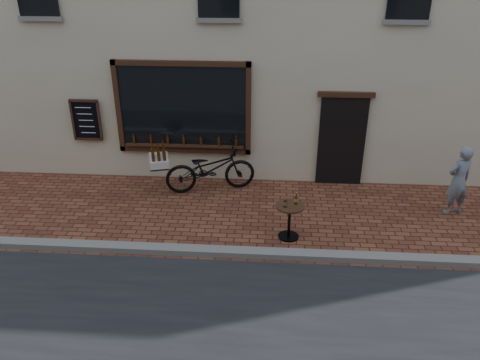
{
  "coord_description": "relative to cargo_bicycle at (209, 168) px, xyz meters",
  "views": [
    {
      "loc": [
        0.21,
        -7.14,
        5.21
      ],
      "look_at": [
        -0.38,
        1.2,
        1.1
      ],
      "focal_mm": 35.0,
      "sensor_mm": 36.0,
      "label": 1
    }
  ],
  "objects": [
    {
      "name": "pedestrian",
      "position": [
        5.49,
        -0.71,
        0.22
      ],
      "size": [
        0.67,
        0.57,
        1.58
      ],
      "primitive_type": "imported",
      "rotation": [
        0.0,
        0.0,
        3.53
      ],
      "color": "slate",
      "rests_on": "ground"
    },
    {
      "name": "bistro_table",
      "position": [
        1.87,
        -1.95,
        -0.05
      ],
      "size": [
        0.57,
        0.57,
        0.98
      ],
      "color": "black",
      "rests_on": "ground"
    },
    {
      "name": "kerb",
      "position": [
        1.24,
        -2.64,
        -0.51
      ],
      "size": [
        90.0,
        0.25,
        0.12
      ],
      "primitive_type": "cube",
      "color": "slate",
      "rests_on": "ground"
    },
    {
      "name": "cargo_bicycle",
      "position": [
        0.0,
        0.0,
        0.0
      ],
      "size": [
        2.56,
        1.33,
        1.2
      ],
      "rotation": [
        0.0,
        0.0,
        1.85
      ],
      "color": "black",
      "rests_on": "ground"
    },
    {
      "name": "ground",
      "position": [
        1.24,
        -2.84,
        -0.57
      ],
      "size": [
        90.0,
        90.0,
        0.0
      ],
      "primitive_type": "plane",
      "color": "#54271B",
      "rests_on": "ground"
    }
  ]
}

